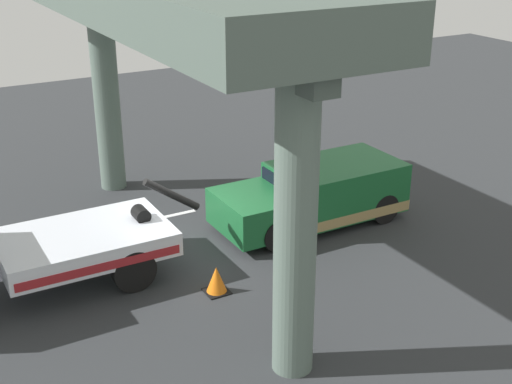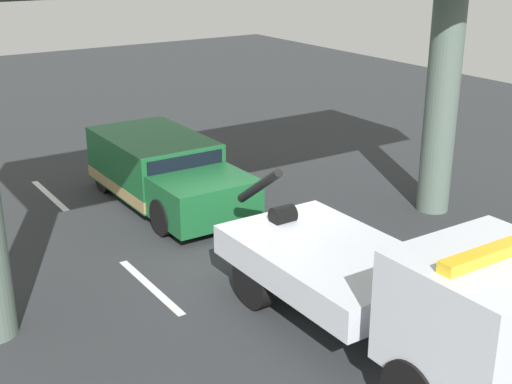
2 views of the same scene
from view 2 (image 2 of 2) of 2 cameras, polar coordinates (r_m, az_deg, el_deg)
ground_plane at (r=14.51m, az=-0.39°, el=-5.57°), size 60.00×40.00×0.10m
lane_stripe_west at (r=18.71m, az=-16.51°, el=-0.25°), size 2.60×0.16×0.01m
lane_stripe_mid at (r=13.51m, az=-8.63°, el=-7.62°), size 2.60×0.16×0.01m
tow_truck_white at (r=10.91m, az=12.47°, el=-7.84°), size 7.25×2.42×2.46m
towed_van_green at (r=17.41m, az=-7.52°, el=1.63°), size 5.20×2.22×1.58m
traffic_cone_orange at (r=15.38m, az=6.35°, el=-2.74°), size 0.53×0.53×0.63m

